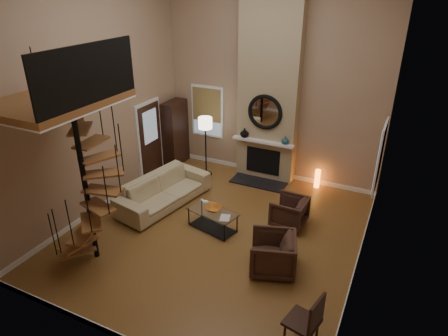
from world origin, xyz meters
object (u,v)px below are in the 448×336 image
at_px(coffee_table, 212,218).
at_px(side_chair, 308,320).
at_px(floor_lamp, 205,128).
at_px(hutch, 175,133).
at_px(armchair_far, 277,254).
at_px(sofa, 164,190).
at_px(armchair_near, 292,213).
at_px(accent_lamp, 317,179).

height_order(coffee_table, side_chair, side_chair).
distance_m(coffee_table, side_chair, 3.49).
bearing_deg(floor_lamp, hutch, 164.82).
bearing_deg(coffee_table, armchair_far, -21.70).
bearing_deg(hutch, floor_lamp, -15.18).
bearing_deg(side_chair, sofa, 148.49).
bearing_deg(sofa, coffee_table, -95.14).
xyz_separation_m(coffee_table, side_chair, (2.71, -2.18, 0.24)).
bearing_deg(hutch, coffee_table, -45.79).
bearing_deg(armchair_near, accent_lamp, -179.06).
bearing_deg(floor_lamp, armchair_near, -26.58).
distance_m(armchair_far, coffee_table, 1.87).
xyz_separation_m(sofa, armchair_near, (3.13, 0.42, -0.04)).
bearing_deg(armchair_far, accent_lamp, 163.68).
height_order(armchair_far, floor_lamp, floor_lamp).
bearing_deg(hutch, armchair_near, -23.51).
distance_m(coffee_table, floor_lamp, 2.98).
height_order(floor_lamp, accent_lamp, floor_lamp).
xyz_separation_m(floor_lamp, accent_lamp, (3.04, 0.61, -1.16)).
bearing_deg(coffee_table, accent_lamp, 61.39).
bearing_deg(hutch, sofa, -65.15).
bearing_deg(sofa, armchair_far, -98.22).
bearing_deg(armchair_far, coffee_table, -129.77).
xyz_separation_m(sofa, floor_lamp, (0.15, 1.91, 1.02)).
distance_m(armchair_far, side_chair, 1.79).
relative_size(sofa, armchair_far, 2.90).
xyz_separation_m(hutch, armchair_far, (4.34, -3.37, -0.60)).
height_order(armchair_near, side_chair, side_chair).
bearing_deg(accent_lamp, floor_lamp, -168.64).
distance_m(accent_lamp, side_chair, 5.28).
xyz_separation_m(armchair_far, side_chair, (0.98, -1.49, 0.17)).
height_order(coffee_table, floor_lamp, floor_lamp).
xyz_separation_m(hutch, coffee_table, (2.61, -2.68, -0.67)).
distance_m(armchair_near, side_chair, 3.27).
distance_m(sofa, side_chair, 5.03).
distance_m(armchair_near, accent_lamp, 2.11).
height_order(hutch, armchair_far, hutch).
bearing_deg(sofa, accent_lamp, -40.95).
distance_m(sofa, armchair_far, 3.50).
relative_size(hutch, coffee_table, 1.58).
relative_size(sofa, accent_lamp, 4.88).
height_order(armchair_near, accent_lamp, armchair_near).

